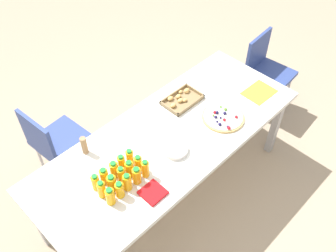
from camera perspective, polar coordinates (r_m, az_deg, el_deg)
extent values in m
plane|color=tan|center=(3.37, 0.21, -9.86)|extent=(12.00, 12.00, 0.00)
cube|color=silver|center=(2.80, 0.25, -1.80)|extent=(2.19, 0.86, 0.04)
cube|color=#99999E|center=(3.53, 16.00, 0.13)|extent=(0.06, 0.06, 0.69)
cube|color=#99999E|center=(2.98, -19.11, -13.31)|extent=(0.06, 0.06, 0.69)
cube|color=#99999E|center=(3.78, 7.33, 5.52)|extent=(0.06, 0.06, 0.69)
cube|color=#33478C|center=(3.90, 15.32, 7.52)|extent=(0.43, 0.43, 0.04)
cube|color=#33478C|center=(3.85, 13.48, 10.91)|extent=(0.38, 0.06, 0.38)
cylinder|color=silver|center=(4.13, 17.65, 4.95)|extent=(0.02, 0.02, 0.41)
cylinder|color=silver|center=(3.90, 15.50, 2.62)|extent=(0.02, 0.02, 0.41)
cylinder|color=silver|center=(4.21, 13.87, 6.90)|extent=(0.02, 0.02, 0.41)
cylinder|color=silver|center=(3.99, 11.55, 4.73)|extent=(0.02, 0.02, 0.41)
cube|color=#33478C|center=(3.26, -15.89, -2.06)|extent=(0.43, 0.43, 0.04)
cube|color=#33478C|center=(3.07, -19.22, -1.68)|extent=(0.06, 0.38, 0.38)
cylinder|color=silver|center=(3.59, -14.75, -1.94)|extent=(0.02, 0.02, 0.41)
cylinder|color=silver|center=(3.41, -11.34, -4.56)|extent=(0.02, 0.02, 0.41)
cylinder|color=silver|center=(3.50, -18.72, -4.92)|extent=(0.02, 0.02, 0.41)
cylinder|color=silver|center=(3.31, -15.44, -7.80)|extent=(0.02, 0.02, 0.41)
cylinder|color=#F9AB14|center=(2.42, -8.78, -10.56)|extent=(0.06, 0.06, 0.12)
cylinder|color=#1E8C33|center=(2.37, -8.97, -9.64)|extent=(0.04, 0.04, 0.02)
cylinder|color=#F9AD14|center=(2.45, -7.36, -9.65)|extent=(0.06, 0.06, 0.12)
cylinder|color=#1E8C33|center=(2.39, -7.51, -8.78)|extent=(0.04, 0.04, 0.02)
cylinder|color=#F9AC14|center=(2.47, -6.22, -8.53)|extent=(0.06, 0.06, 0.13)
cylinder|color=#1E8C33|center=(2.41, -6.35, -7.57)|extent=(0.04, 0.04, 0.02)
cylinder|color=#FAAD14|center=(2.49, -4.77, -7.56)|extent=(0.06, 0.06, 0.12)
cylinder|color=#1E8C33|center=(2.44, -4.87, -6.59)|extent=(0.04, 0.04, 0.02)
cylinder|color=#F9AE14|center=(2.52, -3.47, -6.57)|extent=(0.05, 0.05, 0.13)
cylinder|color=#1E8C33|center=(2.46, -3.55, -5.52)|extent=(0.03, 0.03, 0.02)
cylinder|color=#FAAF14|center=(2.46, -10.06, -9.51)|extent=(0.05, 0.05, 0.13)
cylinder|color=#1E8C33|center=(2.40, -10.28, -8.55)|extent=(0.03, 0.03, 0.02)
cylinder|color=#FAAF14|center=(2.48, -8.55, -8.64)|extent=(0.06, 0.06, 0.12)
cylinder|color=#1E8C33|center=(2.42, -8.73, -7.70)|extent=(0.04, 0.04, 0.02)
cylinder|color=#F8AD14|center=(2.50, -7.10, -7.51)|extent=(0.05, 0.05, 0.13)
cylinder|color=#1E8C33|center=(2.44, -7.26, -6.50)|extent=(0.03, 0.03, 0.02)
cylinder|color=#FAAE14|center=(2.53, -5.89, -6.57)|extent=(0.06, 0.06, 0.13)
cylinder|color=#1E8C33|center=(2.47, -6.01, -5.59)|extent=(0.04, 0.04, 0.02)
cylinder|color=#FAAD14|center=(2.56, -4.55, -5.74)|extent=(0.05, 0.05, 0.12)
cylinder|color=#1E8C33|center=(2.50, -4.64, -4.80)|extent=(0.04, 0.04, 0.02)
cylinder|color=#F9AF14|center=(2.50, -10.93, -8.46)|extent=(0.05, 0.05, 0.12)
cylinder|color=#1E8C33|center=(2.45, -11.15, -7.56)|extent=(0.03, 0.03, 0.02)
cylinder|color=#F9AE14|center=(2.52, -9.68, -7.56)|extent=(0.06, 0.06, 0.12)
cylinder|color=#1E8C33|center=(2.47, -9.87, -6.66)|extent=(0.04, 0.04, 0.02)
cylinder|color=#F9AF14|center=(2.54, -8.20, -6.65)|extent=(0.06, 0.06, 0.12)
cylinder|color=#1E8C33|center=(2.48, -8.37, -5.68)|extent=(0.04, 0.04, 0.02)
cylinder|color=#FAAE14|center=(2.57, -7.09, -5.66)|extent=(0.05, 0.05, 0.12)
cylinder|color=#1E8C33|center=(2.51, -7.23, -4.70)|extent=(0.03, 0.03, 0.02)
cylinder|color=#FAAE14|center=(2.60, -5.84, -4.78)|extent=(0.05, 0.05, 0.12)
cylinder|color=#1E8C33|center=(2.55, -5.95, -3.84)|extent=(0.03, 0.03, 0.02)
cylinder|color=tan|center=(2.94, 8.38, 1.32)|extent=(0.33, 0.33, 0.02)
cylinder|color=white|center=(2.93, 8.40, 1.48)|extent=(0.30, 0.30, 0.01)
sphere|color=red|center=(2.94, 7.12, 2.09)|extent=(0.03, 0.03, 0.03)
sphere|color=#66B238|center=(2.99, 8.00, 2.93)|extent=(0.02, 0.02, 0.02)
sphere|color=#1E1947|center=(2.90, 7.27, 1.36)|extent=(0.02, 0.02, 0.02)
sphere|color=red|center=(2.93, 10.34, 1.38)|extent=(0.02, 0.02, 0.02)
sphere|color=red|center=(2.89, 8.56, 0.96)|extent=(0.03, 0.03, 0.03)
sphere|color=#66B238|center=(2.92, 6.90, 1.61)|extent=(0.02, 0.02, 0.02)
sphere|color=#1E1947|center=(2.94, 8.63, 1.95)|extent=(0.03, 0.03, 0.03)
sphere|color=#1E1947|center=(2.87, 7.49, 0.67)|extent=(0.02, 0.02, 0.02)
sphere|color=red|center=(2.84, 9.24, -0.28)|extent=(0.03, 0.03, 0.03)
sphere|color=#1E1947|center=(2.85, 7.89, 0.25)|extent=(0.03, 0.03, 0.03)
sphere|color=#1E1947|center=(2.91, 8.00, 1.28)|extent=(0.02, 0.02, 0.02)
sphere|color=#1E1947|center=(2.85, 9.10, -0.11)|extent=(0.02, 0.02, 0.02)
sphere|color=#66B238|center=(2.98, 8.74, 2.55)|extent=(0.03, 0.03, 0.03)
sphere|color=#1E1947|center=(2.94, 7.46, 2.05)|extent=(0.03, 0.03, 0.03)
cube|color=olive|center=(3.06, 2.17, 3.84)|extent=(0.32, 0.21, 0.01)
cube|color=olive|center=(3.00, 3.54, 3.13)|extent=(0.32, 0.01, 0.03)
cube|color=olive|center=(3.10, 0.85, 4.90)|extent=(0.32, 0.01, 0.03)
cube|color=olive|center=(2.97, 0.17, 2.62)|extent=(0.01, 0.21, 0.03)
cube|color=olive|center=(3.13, 4.09, 5.36)|extent=(0.01, 0.21, 0.03)
ellipsoid|color=tan|center=(2.98, 0.80, 3.12)|extent=(0.05, 0.04, 0.03)
ellipsoid|color=tan|center=(3.05, 0.36, 4.20)|extent=(0.05, 0.04, 0.03)
ellipsoid|color=tan|center=(3.04, 2.56, 3.94)|extent=(0.04, 0.03, 0.02)
ellipsoid|color=tan|center=(3.07, 1.60, 4.53)|extent=(0.05, 0.04, 0.03)
ellipsoid|color=tan|center=(3.00, 0.74, 3.29)|extent=(0.03, 0.02, 0.02)
ellipsoid|color=tan|center=(3.12, 2.93, 5.21)|extent=(0.04, 0.03, 0.02)
ellipsoid|color=tan|center=(3.11, 1.92, 5.22)|extent=(0.04, 0.03, 0.02)
ellipsoid|color=tan|center=(3.03, 1.90, 3.90)|extent=(0.05, 0.04, 0.03)
ellipsoid|color=tan|center=(3.12, 2.85, 5.42)|extent=(0.06, 0.04, 0.03)
cylinder|color=silver|center=(2.69, 1.15, -3.84)|extent=(0.18, 0.18, 0.00)
cylinder|color=silver|center=(2.69, 1.15, -3.77)|extent=(0.18, 0.18, 0.00)
cylinder|color=silver|center=(2.68, 1.15, -3.71)|extent=(0.18, 0.18, 0.00)
cylinder|color=silver|center=(2.68, 1.16, -3.64)|extent=(0.18, 0.18, 0.00)
cylinder|color=silver|center=(2.68, 1.16, -3.57)|extent=(0.18, 0.18, 0.00)
cylinder|color=silver|center=(2.67, 1.16, -3.50)|extent=(0.18, 0.18, 0.00)
cylinder|color=silver|center=(2.67, 1.16, -3.43)|extent=(0.18, 0.18, 0.00)
cube|color=red|center=(2.48, -2.31, -10.07)|extent=(0.15, 0.15, 0.02)
cylinder|color=#9E7A56|center=(2.70, -12.63, -2.89)|extent=(0.04, 0.04, 0.15)
cube|color=yellow|center=(3.22, 13.67, 5.01)|extent=(0.27, 0.21, 0.01)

